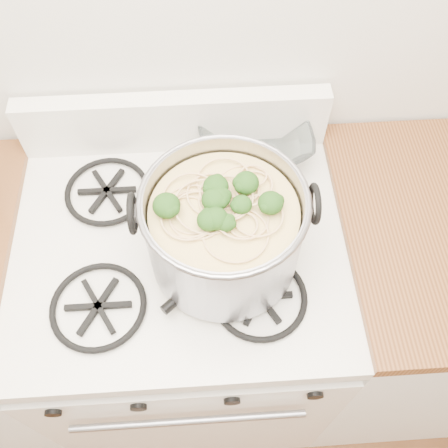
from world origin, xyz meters
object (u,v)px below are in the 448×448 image
(stock_pot, at_px, (224,230))
(glass_bowl, at_px, (254,143))
(gas_range, at_px, (190,320))
(spatula, at_px, (251,236))

(stock_pot, height_order, glass_bowl, stock_pot)
(gas_range, distance_m, glass_bowl, 0.60)
(stock_pot, bearing_deg, spatula, 30.68)
(gas_range, bearing_deg, glass_bowl, 53.05)
(spatula, xyz_separation_m, glass_bowl, (0.03, 0.27, 0.00))
(stock_pot, xyz_separation_m, glass_bowl, (0.10, 0.31, -0.09))
(gas_range, xyz_separation_m, spatula, (0.16, -0.01, 0.50))
(gas_range, xyz_separation_m, glass_bowl, (0.20, 0.26, 0.50))
(glass_bowl, bearing_deg, spatula, -97.11)
(stock_pot, height_order, spatula, stock_pot)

